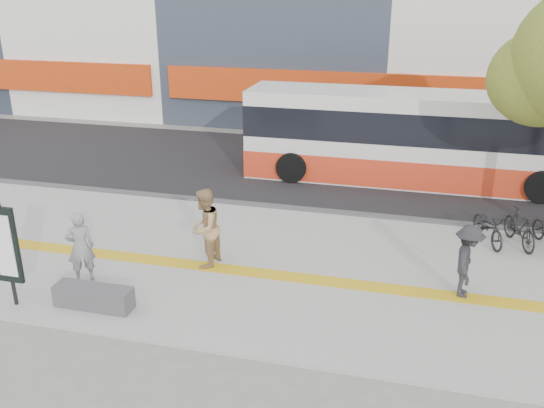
% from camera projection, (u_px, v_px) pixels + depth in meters
% --- Properties ---
extents(ground, '(120.00, 120.00, 0.00)m').
position_uv_depth(ground, '(236.00, 297.00, 12.15)').
color(ground, slate).
rests_on(ground, ground).
extents(sidewalk, '(40.00, 7.00, 0.08)m').
position_uv_depth(sidewalk, '(256.00, 264.00, 13.49)').
color(sidewalk, gray).
rests_on(sidewalk, ground).
extents(tactile_strip, '(40.00, 0.45, 0.01)m').
position_uv_depth(tactile_strip, '(250.00, 272.00, 13.02)').
color(tactile_strip, gold).
rests_on(tactile_strip, sidewalk).
extents(street, '(40.00, 8.00, 0.06)m').
position_uv_depth(street, '(314.00, 169.00, 20.27)').
color(street, black).
rests_on(street, ground).
extents(curb, '(40.00, 0.25, 0.14)m').
position_uv_depth(curb, '(289.00, 209.00, 16.64)').
color(curb, '#39393C').
rests_on(curb, ground).
extents(bench, '(1.60, 0.45, 0.45)m').
position_uv_depth(bench, '(94.00, 297.00, 11.56)').
color(bench, '#39393C').
rests_on(bench, sidewalk).
extents(signboard, '(0.55, 0.10, 2.20)m').
position_uv_depth(signboard, '(6.00, 247.00, 11.27)').
color(signboard, black).
rests_on(signboard, sidewalk).
extents(bus, '(10.78, 2.56, 2.87)m').
position_uv_depth(bus, '(414.00, 140.00, 18.55)').
color(bus, silver).
rests_on(bus, street).
extents(seated_woman, '(0.70, 0.66, 1.60)m').
position_uv_depth(seated_woman, '(80.00, 247.00, 12.38)').
color(seated_woman, black).
rests_on(seated_woman, sidewalk).
extents(pedestrian_tan, '(0.80, 0.97, 1.84)m').
position_uv_depth(pedestrian_tan, '(205.00, 228.00, 13.02)').
color(pedestrian_tan, '#9E7B50').
rests_on(pedestrian_tan, sidewalk).
extents(pedestrian_dark, '(0.68, 1.07, 1.57)m').
position_uv_depth(pedestrian_dark, '(467.00, 261.00, 11.78)').
color(pedestrian_dark, '#232326').
rests_on(pedestrian_dark, sidewalk).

